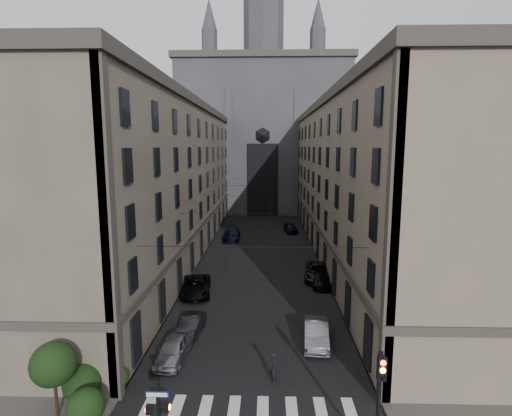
# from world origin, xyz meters

# --- Properties ---
(sidewalk_left) EXTENTS (7.00, 80.00, 0.15)m
(sidewalk_left) POSITION_xyz_m (-10.50, 36.00, 0.07)
(sidewalk_left) COLOR #383533
(sidewalk_left) RESTS_ON ground
(sidewalk_right) EXTENTS (7.00, 80.00, 0.15)m
(sidewalk_right) POSITION_xyz_m (10.50, 36.00, 0.07)
(sidewalk_right) COLOR #383533
(sidewalk_right) RESTS_ON ground
(zebra_crossing) EXTENTS (11.00, 3.20, 0.01)m
(zebra_crossing) POSITION_xyz_m (0.00, 5.00, 0.01)
(zebra_crossing) COLOR beige
(zebra_crossing) RESTS_ON ground
(building_left) EXTENTS (13.60, 60.60, 18.85)m
(building_left) POSITION_xyz_m (-13.44, 36.00, 9.34)
(building_left) COLOR #4C463A
(building_left) RESTS_ON ground
(building_right) EXTENTS (13.60, 60.60, 18.85)m
(building_right) POSITION_xyz_m (13.44, 36.00, 9.34)
(building_right) COLOR brown
(building_right) RESTS_ON ground
(gothic_tower) EXTENTS (35.00, 23.00, 58.00)m
(gothic_tower) POSITION_xyz_m (0.00, 74.96, 17.80)
(gothic_tower) COLOR #2D2D33
(gothic_tower) RESTS_ON ground
(traffic_light_right) EXTENTS (0.34, 0.50, 5.20)m
(traffic_light_right) POSITION_xyz_m (5.60, 1.92, 3.29)
(traffic_light_right) COLOR black
(traffic_light_right) RESTS_ON ground
(shrub_cluster) EXTENTS (3.90, 4.40, 3.90)m
(shrub_cluster) POSITION_xyz_m (-8.72, 5.01, 1.80)
(shrub_cluster) COLOR black
(shrub_cluster) RESTS_ON sidewalk_left
(tram_wires) EXTENTS (14.00, 60.00, 0.43)m
(tram_wires) POSITION_xyz_m (0.00, 35.63, 7.25)
(tram_wires) COLOR black
(tram_wires) RESTS_ON ground
(car_left_near) EXTENTS (1.91, 4.28, 1.43)m
(car_left_near) POSITION_xyz_m (-5.02, 10.20, 0.71)
(car_left_near) COLOR gray
(car_left_near) RESTS_ON ground
(car_left_midnear) EXTENTS (1.75, 4.03, 1.29)m
(car_left_midnear) POSITION_xyz_m (-4.55, 13.75, 0.64)
(car_left_midnear) COLOR black
(car_left_midnear) RESTS_ON ground
(car_left_midfar) EXTENTS (3.23, 5.88, 1.56)m
(car_left_midfar) POSITION_xyz_m (-5.59, 21.58, 0.78)
(car_left_midfar) COLOR black
(car_left_midfar) RESTS_ON ground
(car_left_far) EXTENTS (2.31, 5.58, 1.61)m
(car_left_far) POSITION_xyz_m (-4.20, 43.27, 0.81)
(car_left_far) COLOR black
(car_left_far) RESTS_ON ground
(car_right_near) EXTENTS (2.00, 4.75, 1.53)m
(car_right_near) POSITION_xyz_m (4.35, 12.60, 0.76)
(car_right_near) COLOR gray
(car_right_near) RESTS_ON ground
(car_right_midnear) EXTENTS (3.37, 6.06, 1.60)m
(car_right_midnear) POSITION_xyz_m (6.20, 26.28, 0.80)
(car_right_midnear) COLOR black
(car_right_midnear) RESTS_ON ground
(car_right_midfar) EXTENTS (1.91, 4.43, 1.27)m
(car_right_midfar) POSITION_xyz_m (6.20, 24.25, 0.64)
(car_right_midfar) COLOR black
(car_right_midfar) RESTS_ON ground
(car_right_far) EXTENTS (2.27, 4.44, 1.45)m
(car_right_far) POSITION_xyz_m (4.65, 48.74, 0.72)
(car_right_far) COLOR black
(car_right_far) RESTS_ON ground
(pedestrian) EXTENTS (0.44, 0.66, 1.80)m
(pedestrian) POSITION_xyz_m (1.37, 8.00, 0.90)
(pedestrian) COLOR black
(pedestrian) RESTS_ON ground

